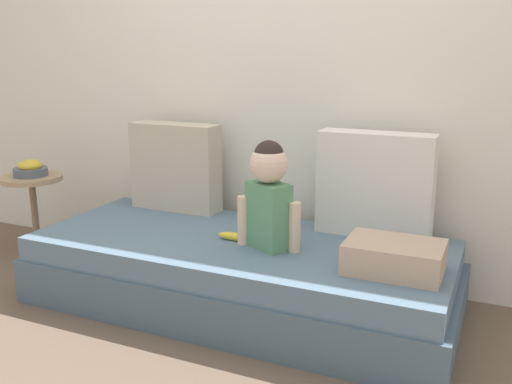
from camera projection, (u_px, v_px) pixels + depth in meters
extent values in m
plane|color=brown|center=(240.00, 304.00, 2.89)|extent=(12.00, 12.00, 0.00)
cube|color=silver|center=(285.00, 54.00, 3.10)|extent=(5.31, 0.10, 2.47)
cube|color=#495F70|center=(240.00, 283.00, 2.86)|extent=(2.11, 0.90, 0.23)
cube|color=slate|center=(240.00, 251.00, 2.82)|extent=(2.04, 0.87, 0.12)
cube|color=#C1B29E|center=(176.00, 167.00, 3.28)|extent=(0.52, 0.16, 0.50)
cube|color=silver|center=(375.00, 184.00, 2.82)|extent=(0.57, 0.16, 0.52)
cube|color=#568E66|center=(268.00, 216.00, 2.65)|extent=(0.24, 0.20, 0.31)
sphere|color=beige|center=(269.00, 164.00, 2.59)|extent=(0.18, 0.18, 0.18)
sphere|color=#2D231E|center=(269.00, 155.00, 2.58)|extent=(0.14, 0.14, 0.14)
cylinder|color=beige|center=(243.00, 220.00, 2.71)|extent=(0.06, 0.06, 0.24)
cylinder|color=beige|center=(295.00, 227.00, 2.61)|extent=(0.06, 0.06, 0.24)
ellipsoid|color=yellow|center=(234.00, 236.00, 2.78)|extent=(0.17, 0.05, 0.04)
cube|color=tan|center=(394.00, 257.00, 2.38)|extent=(0.40, 0.28, 0.13)
cylinder|color=tan|center=(31.00, 178.00, 3.48)|extent=(0.37, 0.37, 0.03)
cylinder|color=#866E51|center=(35.00, 218.00, 3.54)|extent=(0.04, 0.04, 0.48)
cylinder|color=#866E51|center=(39.00, 252.00, 3.60)|extent=(0.20, 0.20, 0.02)
cylinder|color=#4C5666|center=(31.00, 172.00, 3.47)|extent=(0.20, 0.20, 0.05)
ellipsoid|color=gold|center=(30.00, 165.00, 3.46)|extent=(0.14, 0.14, 0.07)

